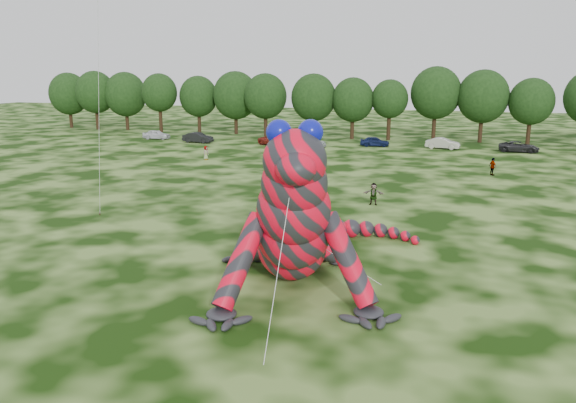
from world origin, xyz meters
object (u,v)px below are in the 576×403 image
at_px(flying_kite, 98,3).
at_px(tree_3, 160,103).
at_px(car_3, 309,142).
at_px(tree_12, 531,111).
at_px(car_2, 275,140).
at_px(inflatable_gecko, 291,195).
at_px(car_6, 519,147).
at_px(tree_1, 96,100).
at_px(spectator_4, 206,153).
at_px(tree_4, 199,104).
at_px(tree_0, 69,100).
at_px(tree_7, 313,106).
at_px(tree_10, 435,104).
at_px(spectator_3, 493,167).
at_px(spectator_5, 373,194).
at_px(tree_6, 266,105).
at_px(car_5, 443,143).
at_px(tree_9, 389,110).
at_px(car_0, 156,134).
at_px(car_4, 375,141).
at_px(tree_8, 353,108).
at_px(tree_11, 482,106).
at_px(car_1, 198,138).
at_px(tree_5, 236,103).
at_px(tree_2, 126,101).
at_px(spectator_1, 286,176).

distance_m(flying_kite, tree_3, 57.43).
bearing_deg(flying_kite, car_3, 85.87).
relative_size(tree_12, car_2, 1.93).
relative_size(inflatable_gecko, car_6, 3.39).
relative_size(tree_1, spectator_4, 6.22).
bearing_deg(tree_3, tree_4, 15.14).
relative_size(tree_0, tree_7, 1.00).
height_order(flying_kite, tree_12, flying_kite).
bearing_deg(tree_7, car_3, -79.09).
height_order(tree_10, spectator_3, tree_10).
height_order(tree_4, spectator_5, tree_4).
relative_size(tree_4, car_3, 1.98).
bearing_deg(car_6, spectator_4, 119.85).
xyz_separation_m(tree_6, car_2, (4.47, -9.23, -4.10)).
distance_m(car_2, car_5, 22.14).
xyz_separation_m(tree_9, car_0, (-32.92, -8.71, -3.66)).
height_order(flying_kite, tree_1, flying_kite).
height_order(car_3, car_4, same).
distance_m(car_4, car_6, 17.96).
height_order(tree_0, car_6, tree_0).
bearing_deg(tree_1, tree_8, -1.38).
bearing_deg(car_6, tree_11, 31.13).
xyz_separation_m(tree_1, car_1, (24.14, -11.42, -4.19)).
bearing_deg(tree_5, car_3, -37.51).
height_order(tree_7, spectator_5, tree_7).
height_order(car_1, car_4, car_1).
height_order(inflatable_gecko, tree_7, tree_7).
bearing_deg(tree_10, car_1, -159.31).
relative_size(tree_4, tree_10, 0.86).
xyz_separation_m(tree_0, tree_2, (11.54, -0.47, 0.07)).
xyz_separation_m(car_3, spectator_1, (4.36, -25.34, 0.24)).
relative_size(tree_2, tree_5, 0.98).
relative_size(spectator_5, spectator_1, 0.93).
relative_size(car_5, car_6, 0.89).
bearing_deg(car_6, car_5, 92.54).
height_order(tree_0, tree_3, tree_0).
height_order(tree_0, car_0, tree_0).
xyz_separation_m(tree_10, car_0, (-39.25, -9.95, -4.57)).
relative_size(tree_10, car_4, 2.70).
xyz_separation_m(tree_5, spectator_1, (19.30, -36.81, -3.99)).
bearing_deg(tree_11, car_3, -152.94).
bearing_deg(tree_0, car_2, -15.86).
bearing_deg(spectator_5, car_0, 137.18).
height_order(tree_1, car_1, tree_1).
distance_m(tree_5, spectator_5, 50.28).
xyz_separation_m(tree_11, car_4, (-13.65, -8.38, -4.37)).
height_order(tree_3, tree_11, tree_11).
bearing_deg(car_1, car_0, 80.54).
bearing_deg(flying_kite, spectator_3, 45.97).
relative_size(tree_12, spectator_1, 4.96).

